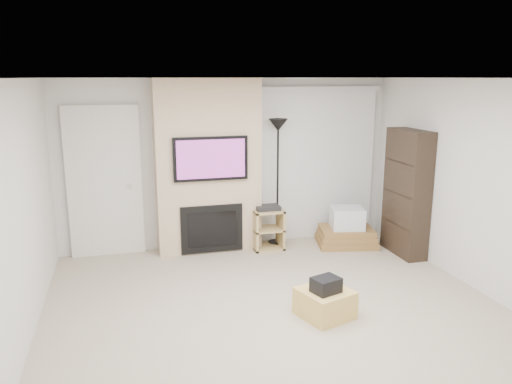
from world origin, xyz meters
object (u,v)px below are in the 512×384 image
object	(u,v)px
floor_lamp	(278,146)
av_stand	(268,226)
ottoman	(325,303)
box_stack	(346,231)
bookshelf	(407,193)

from	to	relation	value
floor_lamp	av_stand	size ratio (longest dim) A/B	2.90
ottoman	av_stand	xyz separation A→B (m)	(0.03, 2.26, 0.20)
av_stand	box_stack	distance (m)	1.23
av_stand	floor_lamp	bearing A→B (deg)	38.23
ottoman	box_stack	size ratio (longest dim) A/B	0.50
av_stand	ottoman	bearing A→B (deg)	-90.70
av_stand	bookshelf	world-z (taller)	bookshelf
floor_lamp	box_stack	size ratio (longest dim) A/B	1.93
floor_lamp	bookshelf	size ratio (longest dim) A/B	1.06
floor_lamp	bookshelf	xyz separation A→B (m)	(1.65, -0.88, -0.61)
box_stack	bookshelf	distance (m)	1.09
av_stand	box_stack	bearing A→B (deg)	-7.40
ottoman	bookshelf	xyz separation A→B (m)	(1.88, 1.54, 0.75)
floor_lamp	bookshelf	distance (m)	1.97
ottoman	floor_lamp	bearing A→B (deg)	84.57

